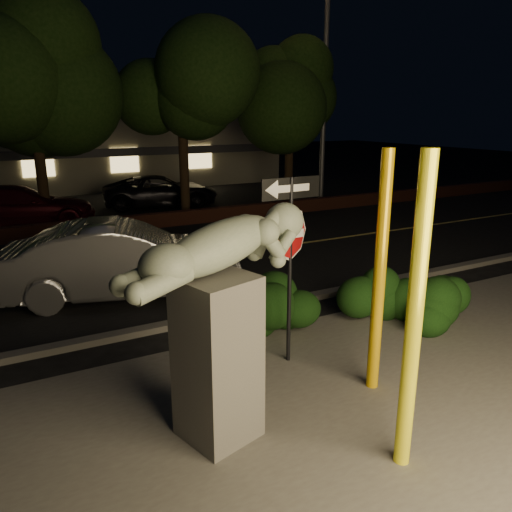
{
  "coord_description": "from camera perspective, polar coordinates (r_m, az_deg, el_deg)",
  "views": [
    {
      "loc": [
        -4.14,
        -5.36,
        3.83
      ],
      "look_at": [
        -0.45,
        1.52,
        1.6
      ],
      "focal_mm": 35.0,
      "sensor_mm": 36.0,
      "label": 1
    }
  ],
  "objects": [
    {
      "name": "lane_marking",
      "position": [
        13.58,
        -9.31,
        -0.56
      ],
      "size": [
        80.0,
        0.12,
        0.0
      ],
      "primitive_type": "cube",
      "color": "tan",
      "rests_on": "road"
    },
    {
      "name": "tree_far_c",
      "position": [
        19.42,
        -8.7,
        21.19
      ],
      "size": [
        4.8,
        4.8,
        7.84
      ],
      "color": "black",
      "rests_on": "ground"
    },
    {
      "name": "parked_car_darkred",
      "position": [
        19.17,
        -25.45,
        5.1
      ],
      "size": [
        5.23,
        2.64,
        1.46
      ],
      "primitive_type": "imported",
      "rotation": [
        0.0,
        0.0,
        1.45
      ],
      "color": "#3F0A13",
      "rests_on": "ground"
    },
    {
      "name": "hedge_far_right",
      "position": [
        9.95,
        19.79,
        -4.33
      ],
      "size": [
        1.72,
        1.25,
        1.09
      ],
      "primitive_type": "ellipsoid",
      "rotation": [
        0.0,
        0.0,
        0.18
      ],
      "color": "black",
      "rests_on": "ground"
    },
    {
      "name": "building",
      "position": [
        30.68,
        -20.86,
        11.52
      ],
      "size": [
        22.0,
        10.2,
        4.0
      ],
      "color": "gray",
      "rests_on": "ground"
    },
    {
      "name": "tree_far_b",
      "position": [
        18.76,
        -24.81,
        21.4
      ],
      "size": [
        5.2,
        5.2,
        8.41
      ],
      "color": "black",
      "rests_on": "ground"
    },
    {
      "name": "ground",
      "position": [
        16.36,
        -12.77,
        2.02
      ],
      "size": [
        90.0,
        90.0,
        0.0
      ],
      "primitive_type": "plane",
      "color": "black",
      "rests_on": "ground"
    },
    {
      "name": "curb",
      "position": [
        9.98,
        -1.48,
        -6.25
      ],
      "size": [
        80.0,
        0.25,
        0.12
      ],
      "primitive_type": "cube",
      "color": "#4C4944",
      "rests_on": "ground"
    },
    {
      "name": "silver_sedan",
      "position": [
        11.01,
        -14.88,
        -0.49
      ],
      "size": [
        5.23,
        2.98,
        1.63
      ],
      "primitive_type": "imported",
      "rotation": [
        0.0,
        0.0,
        1.3
      ],
      "color": "#A7A7AC",
      "rests_on": "ground"
    },
    {
      "name": "yellow_pole_left",
      "position": [
        5.51,
        17.63,
        -6.91
      ],
      "size": [
        0.18,
        0.18,
        3.52
      ],
      "primitive_type": "cylinder",
      "color": "#FFF320",
      "rests_on": "ground"
    },
    {
      "name": "signpost",
      "position": [
        7.47,
        3.96,
        2.48
      ],
      "size": [
        1.0,
        0.09,
        2.94
      ],
      "rotation": [
        0.0,
        0.0,
        0.03
      ],
      "color": "black",
      "rests_on": "ground"
    },
    {
      "name": "parking_lot",
      "position": [
        23.06,
        -17.57,
        5.67
      ],
      "size": [
        40.0,
        12.0,
        0.01
      ],
      "primitive_type": "cube",
      "color": "black",
      "rests_on": "ground"
    },
    {
      "name": "road",
      "position": [
        13.59,
        -9.3,
        -0.62
      ],
      "size": [
        80.0,
        8.0,
        0.01
      ],
      "primitive_type": "cube",
      "color": "black",
      "rests_on": "ground"
    },
    {
      "name": "patio",
      "position": [
        7.13,
        13.48,
        -16.97
      ],
      "size": [
        14.0,
        6.0,
        0.02
      ],
      "primitive_type": "cube",
      "color": "#4C4944",
      "rests_on": "ground"
    },
    {
      "name": "hedge_right",
      "position": [
        9.88,
        14.35,
        -4.06
      ],
      "size": [
        1.78,
        1.21,
        1.07
      ],
      "primitive_type": "ellipsoid",
      "rotation": [
        0.0,
        0.0,
        -0.22
      ],
      "color": "black",
      "rests_on": "ground"
    },
    {
      "name": "sculpture",
      "position": [
        5.79,
        -4.21,
        -5.61
      ],
      "size": [
        2.58,
        1.32,
        2.77
      ],
      "rotation": [
        0.0,
        0.0,
        0.28
      ],
      "color": "#4C4944",
      "rests_on": "ground"
    },
    {
      "name": "yellow_pole_right",
      "position": [
        7.01,
        13.94,
        -2.15
      ],
      "size": [
        0.17,
        0.17,
        3.42
      ],
      "primitive_type": "cylinder",
      "color": "#E3AC0C",
      "rests_on": "ground"
    },
    {
      "name": "tree_far_d",
      "position": [
        22.05,
        3.96,
        20.05
      ],
      "size": [
        4.4,
        4.4,
        7.42
      ],
      "color": "black",
      "rests_on": "ground"
    },
    {
      "name": "streetlight",
      "position": [
        21.98,
        7.66,
        22.37
      ],
      "size": [
        1.49,
        0.87,
        10.65
      ],
      "rotation": [
        0.0,
        0.0,
        0.43
      ],
      "color": "#4F5055",
      "rests_on": "ground"
    },
    {
      "name": "hedge_center",
      "position": [
        8.95,
        0.5,
        -5.59
      ],
      "size": [
        2.3,
        1.66,
        1.09
      ],
      "primitive_type": "ellipsoid",
      "rotation": [
        0.0,
        0.0,
        -0.36
      ],
      "color": "black",
      "rests_on": "ground"
    },
    {
      "name": "parked_car_dark",
      "position": [
        21.71,
        -10.84,
        7.28
      ],
      "size": [
        5.11,
        3.12,
        1.32
      ],
      "primitive_type": "imported",
      "rotation": [
        0.0,
        0.0,
        1.36
      ],
      "color": "black",
      "rests_on": "ground"
    },
    {
      "name": "brick_wall",
      "position": [
        17.54,
        -13.99,
        3.7
      ],
      "size": [
        40.0,
        0.35,
        0.5
      ],
      "primitive_type": "cube",
      "color": "#4A2218",
      "rests_on": "ground"
    }
  ]
}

